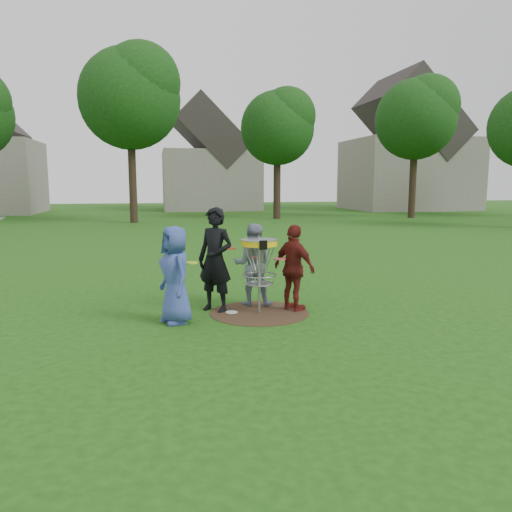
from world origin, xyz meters
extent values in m
plane|color=#19470F|center=(0.00, 0.00, 0.00)|extent=(100.00, 100.00, 0.00)
cylinder|color=#47331E|center=(0.00, 0.00, 0.00)|extent=(1.80, 1.80, 0.01)
imported|color=#364A95|center=(-1.50, -0.33, 0.82)|extent=(0.76, 0.93, 1.64)
imported|color=black|center=(-0.75, 0.33, 0.95)|extent=(0.82, 0.79, 1.90)
imported|color=gray|center=(0.01, 0.65, 0.79)|extent=(0.90, 0.78, 1.57)
imported|color=maroon|center=(0.66, 0.06, 0.80)|extent=(0.82, 1.00, 1.59)
cylinder|color=silver|center=(-0.49, 0.11, 0.01)|extent=(0.22, 0.22, 0.02)
cylinder|color=#9EA0A5|center=(0.00, 0.00, 0.69)|extent=(0.05, 0.05, 1.38)
cylinder|color=yellow|center=(0.00, 0.00, 1.28)|extent=(0.64, 0.64, 0.10)
cylinder|color=#9EA0A5|center=(0.00, 0.00, 1.34)|extent=(0.66, 0.66, 0.01)
cube|color=black|center=(0.00, -0.33, 1.28)|extent=(0.14, 0.02, 0.16)
torus|color=#9EA0A5|center=(0.00, 0.00, 0.70)|extent=(0.62, 0.62, 0.02)
torus|color=#9EA0A5|center=(0.00, 0.00, 0.54)|extent=(0.50, 0.50, 0.02)
cylinder|color=#9EA0A5|center=(0.00, 0.00, 0.53)|extent=(0.44, 0.44, 0.01)
cylinder|color=#D2F01A|center=(-1.23, -0.27, 1.00)|extent=(0.22, 0.22, 0.02)
cylinder|color=red|center=(-0.49, 0.22, 1.17)|extent=(0.22, 0.22, 0.02)
cylinder|color=#D63850|center=(0.01, 0.37, 0.96)|extent=(0.22, 0.22, 0.02)
cylinder|color=#ED3E4F|center=(0.38, 0.04, 0.98)|extent=(0.22, 0.22, 0.02)
cylinder|color=#38281C|center=(-3.00, 21.50, 2.31)|extent=(0.46, 0.46, 4.62)
sphere|color=#164211|center=(-3.00, 21.50, 7.04)|extent=(5.72, 5.72, 5.72)
cylinder|color=#38281C|center=(6.00, 23.00, 1.89)|extent=(0.46, 0.46, 3.78)
sphere|color=#164211|center=(6.00, 23.00, 5.76)|extent=(4.68, 4.68, 4.68)
cylinder|color=#38281C|center=(15.00, 22.00, 2.10)|extent=(0.46, 0.46, 4.20)
sphere|color=#164211|center=(15.00, 22.00, 6.40)|extent=(5.20, 5.20, 5.20)
cube|color=gray|center=(3.00, 35.00, 2.50)|extent=(8.00, 7.00, 5.00)
cube|color=#2D2826|center=(3.00, 35.00, 6.44)|extent=(6.11, 7.14, 6.11)
cube|color=gray|center=(20.00, 32.00, 3.00)|extent=(10.00, 8.00, 6.00)
cube|color=#2D2826|center=(20.00, 32.00, 7.80)|extent=(7.64, 8.16, 7.64)
camera|label=1|loc=(-1.81, -8.59, 2.34)|focal=35.00mm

